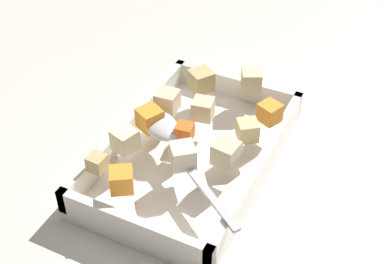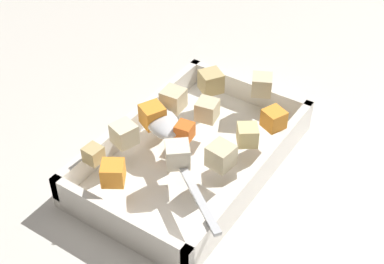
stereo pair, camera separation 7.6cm
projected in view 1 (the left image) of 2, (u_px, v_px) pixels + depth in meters
The scene contains 16 objects.
ground_plane at pixel (198, 169), 0.79m from camera, with size 4.00×4.00×0.00m, color beige.
baking_dish at pixel (192, 156), 0.79m from camera, with size 0.34×0.21×0.05m.
carrot_chunk_rim_edge at pixel (150, 119), 0.77m from camera, with size 0.03×0.03×0.03m, color orange.
carrot_chunk_far_left at pixel (270, 112), 0.79m from camera, with size 0.03×0.03×0.03m, color orange.
carrot_chunk_corner_ne at pixel (184, 133), 0.76m from camera, with size 0.02×0.02×0.02m, color orange.
carrot_chunk_mid_right at pixel (121, 180), 0.68m from camera, with size 0.03×0.03×0.03m, color orange.
potato_chunk_mid_left at pixel (201, 80), 0.84m from camera, with size 0.03×0.03×0.03m, color tan.
potato_chunk_heap_side at pixel (203, 109), 0.79m from camera, with size 0.03×0.03×0.03m, color beige.
potato_chunk_front_center at pixel (251, 80), 0.85m from camera, with size 0.03×0.03×0.03m, color beige.
potato_chunk_corner_nw at pixel (97, 163), 0.71m from camera, with size 0.02×0.02×0.02m, color tan.
potato_chunk_under_handle at pixel (167, 101), 0.81m from camera, with size 0.03×0.03×0.03m, color beige.
potato_chunk_far_right at pixel (226, 153), 0.72m from camera, with size 0.03×0.03×0.03m, color beige.
potato_chunk_near_right at pixel (247, 130), 0.76m from camera, with size 0.03×0.03×0.03m, color #E0CC89.
potato_chunk_near_spoon at pixel (125, 140), 0.74m from camera, with size 0.03×0.03×0.03m, color beige.
parsnip_chunk_corner_sw at pixel (183, 155), 0.72m from camera, with size 0.03×0.03×0.03m, color silver.
serving_spoon at pixel (164, 132), 0.76m from camera, with size 0.16×0.21×0.02m.
Camera 1 is at (0.52, 0.24, 0.55)m, focal length 51.99 mm.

